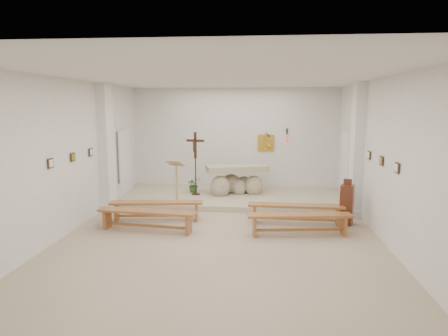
# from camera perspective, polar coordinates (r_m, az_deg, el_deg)

# --- Properties ---
(ground) EXTENTS (7.00, 10.00, 0.00)m
(ground) POSITION_cam_1_polar(r_m,az_deg,el_deg) (9.12, -0.42, -9.62)
(ground) COLOR tan
(ground) RESTS_ON ground
(wall_left) EXTENTS (0.02, 10.00, 3.50)m
(wall_left) POSITION_cam_1_polar(r_m,az_deg,el_deg) (9.70, -21.42, 1.49)
(wall_left) COLOR white
(wall_left) RESTS_ON ground
(wall_right) EXTENTS (0.02, 10.00, 3.50)m
(wall_right) POSITION_cam_1_polar(r_m,az_deg,el_deg) (9.09, 22.05, 0.98)
(wall_right) COLOR white
(wall_right) RESTS_ON ground
(wall_back) EXTENTS (7.00, 0.02, 3.50)m
(wall_back) POSITION_cam_1_polar(r_m,az_deg,el_deg) (13.68, 1.58, 4.08)
(wall_back) COLOR white
(wall_back) RESTS_ON ground
(ceiling) EXTENTS (7.00, 10.00, 0.02)m
(ceiling) POSITION_cam_1_polar(r_m,az_deg,el_deg) (8.67, -0.44, 12.81)
(ceiling) COLOR silver
(ceiling) RESTS_ON wall_back
(sanctuary_platform) EXTENTS (6.98, 3.00, 0.15)m
(sanctuary_platform) POSITION_cam_1_polar(r_m,az_deg,el_deg) (12.46, 1.13, -4.19)
(sanctuary_platform) COLOR tan
(sanctuary_platform) RESTS_ON ground
(pilaster_left) EXTENTS (0.26, 0.55, 3.50)m
(pilaster_left) POSITION_cam_1_polar(r_m,az_deg,el_deg) (11.47, -16.45, 2.79)
(pilaster_left) COLOR white
(pilaster_left) RESTS_ON ground
(pilaster_right) EXTENTS (0.26, 0.55, 3.50)m
(pilaster_right) POSITION_cam_1_polar(r_m,az_deg,el_deg) (10.97, 18.45, 2.43)
(pilaster_right) COLOR white
(pilaster_right) RESTS_ON ground
(gold_wall_relief) EXTENTS (0.55, 0.04, 0.55)m
(gold_wall_relief) POSITION_cam_1_polar(r_m,az_deg,el_deg) (13.63, 5.99, 3.60)
(gold_wall_relief) COLOR gold
(gold_wall_relief) RESTS_ON wall_back
(sanctuary_lamp) EXTENTS (0.11, 0.36, 0.44)m
(sanctuary_lamp) POSITION_cam_1_polar(r_m,az_deg,el_deg) (13.39, 9.02, 4.13)
(sanctuary_lamp) COLOR black
(sanctuary_lamp) RESTS_ON wall_back
(station_frame_left_front) EXTENTS (0.03, 0.20, 0.20)m
(station_frame_left_front) POSITION_cam_1_polar(r_m,az_deg,el_deg) (8.99, -23.54, 0.63)
(station_frame_left_front) COLOR #3B2C1A
(station_frame_left_front) RESTS_ON wall_left
(station_frame_left_mid) EXTENTS (0.03, 0.20, 0.20)m
(station_frame_left_mid) POSITION_cam_1_polar(r_m,az_deg,el_deg) (9.88, -20.79, 1.47)
(station_frame_left_mid) COLOR #3B2C1A
(station_frame_left_mid) RESTS_ON wall_left
(station_frame_left_rear) EXTENTS (0.03, 0.20, 0.20)m
(station_frame_left_rear) POSITION_cam_1_polar(r_m,az_deg,el_deg) (10.78, -18.49, 2.16)
(station_frame_left_rear) COLOR #3B2C1A
(station_frame_left_rear) RESTS_ON wall_left
(station_frame_right_front) EXTENTS (0.03, 0.20, 0.20)m
(station_frame_right_front) POSITION_cam_1_polar(r_m,az_deg,el_deg) (8.33, 23.49, 0.02)
(station_frame_right_front) COLOR #3B2C1A
(station_frame_right_front) RESTS_ON wall_right
(station_frame_right_mid) EXTENTS (0.03, 0.20, 0.20)m
(station_frame_right_mid) POSITION_cam_1_polar(r_m,az_deg,el_deg) (9.27, 21.57, 0.97)
(station_frame_right_mid) COLOR #3B2C1A
(station_frame_right_mid) RESTS_ON wall_right
(station_frame_right_rear) EXTENTS (0.03, 0.20, 0.20)m
(station_frame_right_rear) POSITION_cam_1_polar(r_m,az_deg,el_deg) (10.23, 20.00, 1.75)
(station_frame_right_rear) COLOR #3B2C1A
(station_frame_right_rear) RESTS_ON wall_right
(radiator_left) EXTENTS (0.10, 0.85, 0.52)m
(radiator_left) POSITION_cam_1_polar(r_m,az_deg,el_deg) (12.37, -15.23, -3.69)
(radiator_left) COLOR silver
(radiator_left) RESTS_ON ground
(radiator_right) EXTENTS (0.10, 0.85, 0.52)m
(radiator_right) POSITION_cam_1_polar(r_m,az_deg,el_deg) (11.90, 17.61, -4.29)
(radiator_right) COLOR silver
(radiator_right) RESTS_ON ground
(altar) EXTENTS (2.04, 1.23, 0.99)m
(altar) POSITION_cam_1_polar(r_m,az_deg,el_deg) (12.58, 1.77, -1.97)
(altar) COLOR beige
(altar) RESTS_ON sanctuary_platform
(lectern) EXTENTS (0.53, 0.48, 1.27)m
(lectern) POSITION_cam_1_polar(r_m,az_deg,el_deg) (11.34, -6.82, -1.96)
(lectern) COLOR tan
(lectern) RESTS_ON sanctuary_platform
(crucifix_stand) EXTENTS (0.58, 0.26, 1.95)m
(crucifix_stand) POSITION_cam_1_polar(r_m,az_deg,el_deg) (12.33, -4.11, 1.32)
(crucifix_stand) COLOR #372111
(crucifix_stand) RESTS_ON sanctuary_platform
(potted_plant) EXTENTS (0.58, 0.57, 0.49)m
(potted_plant) POSITION_cam_1_polar(r_m,az_deg,el_deg) (12.84, -4.33, -2.36)
(potted_plant) COLOR #305823
(potted_plant) RESTS_ON sanctuary_platform
(donation_pedestal) EXTENTS (0.39, 0.39, 1.14)m
(donation_pedestal) POSITION_cam_1_polar(r_m,az_deg,el_deg) (10.28, 17.12, -4.99)
(donation_pedestal) COLOR #512917
(donation_pedestal) RESTS_ON ground
(bench_left_front) EXTENTS (2.37, 0.63, 0.50)m
(bench_left_front) POSITION_cam_1_polar(r_m,az_deg,el_deg) (10.31, -9.62, -5.41)
(bench_left_front) COLOR #9C542D
(bench_left_front) RESTS_ON ground
(bench_right_front) EXTENTS (2.35, 0.45, 0.50)m
(bench_right_front) POSITION_cam_1_polar(r_m,az_deg,el_deg) (10.03, 10.22, -5.84)
(bench_right_front) COLOR #9C542D
(bench_right_front) RESTS_ON ground
(bench_left_second) EXTENTS (2.37, 0.66, 0.50)m
(bench_left_second) POSITION_cam_1_polar(r_m,az_deg,el_deg) (9.50, -10.96, -6.70)
(bench_left_second) COLOR #9C542D
(bench_left_second) RESTS_ON ground
(bench_right_second) EXTENTS (2.37, 0.64, 0.50)m
(bench_right_second) POSITION_cam_1_polar(r_m,az_deg,el_deg) (9.19, 10.71, -7.23)
(bench_right_second) COLOR #9C542D
(bench_right_second) RESTS_ON ground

